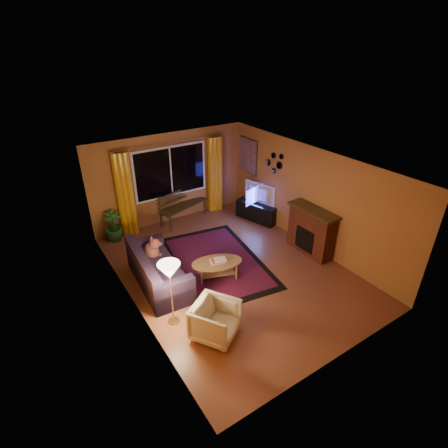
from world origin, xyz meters
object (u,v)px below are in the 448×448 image
sofa (159,268)px  tv_console (257,211)px  bench (184,213)px  floor_lamp (171,295)px  coffee_table (217,269)px  armchair (215,319)px

sofa → tv_console: 3.76m
bench → floor_lamp: floor_lamp is taller
bench → floor_lamp: size_ratio=1.19×
sofa → coffee_table: sofa is taller
bench → tv_console: 2.10m
bench → tv_console: tv_console is taller
sofa → armchair: bearing=-78.9°
tv_console → sofa: bearing=-178.3°
armchair → tv_console: 4.57m
tv_console → bench: bearing=131.1°
armchair → coffee_table: armchair is taller
bench → armchair: size_ratio=2.04×
armchair → floor_lamp: 0.90m
bench → armchair: 4.51m
armchair → coffee_table: 1.70m
sofa → floor_lamp: 1.26m
armchair → coffee_table: (0.92, 1.42, -0.17)m
sofa → armchair: 1.93m
bench → coffee_table: 2.87m
sofa → tv_console: bearing=23.0°
coffee_table → floor_lamp: bearing=-152.8°
bench → sofa: 2.93m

